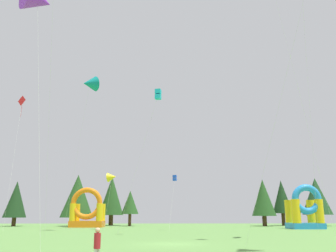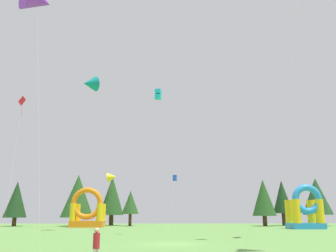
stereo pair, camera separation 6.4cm
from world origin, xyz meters
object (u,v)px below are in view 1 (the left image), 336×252
object	(u,v)px
kite_cyan_box	(158,95)
inflatable_blue_arch	(87,213)
kite_red_diamond	(23,102)
kite_yellow_delta	(112,177)
kite_blue_box	(175,178)
kite_teal_delta	(90,84)
person_far_side	(97,244)
kite_purple_delta	(38,0)
inflatable_orange_dome	(305,212)

from	to	relation	value
kite_cyan_box	inflatable_blue_arch	size ratio (longest dim) A/B	2.49
kite_red_diamond	kite_yellow_delta	size ratio (longest dim) A/B	2.36
kite_blue_box	kite_yellow_delta	world-z (taller)	kite_yellow_delta
kite_teal_delta	inflatable_blue_arch	size ratio (longest dim) A/B	3.31
kite_red_diamond	kite_teal_delta	world-z (taller)	kite_teal_delta
kite_red_diamond	kite_blue_box	distance (m)	26.23
kite_blue_box	kite_cyan_box	xyz separation A→B (m)	(-2.27, -11.93, 8.62)
kite_teal_delta	person_far_side	size ratio (longest dim) A/B	13.19
kite_purple_delta	kite_blue_box	size ratio (longest dim) A/B	2.50
kite_teal_delta	person_far_side	bearing A→B (deg)	-76.77
person_far_side	inflatable_blue_arch	xyz separation A→B (m)	(-10.26, 47.96, 1.36)
kite_purple_delta	kite_cyan_box	bearing A→B (deg)	61.10
person_far_side	kite_blue_box	bearing A→B (deg)	26.83
person_far_side	inflatable_blue_arch	world-z (taller)	inflatable_blue_arch
kite_yellow_delta	inflatable_orange_dome	world-z (taller)	kite_yellow_delta
kite_red_diamond	kite_cyan_box	xyz separation A→B (m)	(21.14, -13.37, -3.13)
kite_red_diamond	kite_cyan_box	world-z (taller)	kite_red_diamond
kite_cyan_box	person_far_side	distance (m)	28.88
kite_purple_delta	kite_yellow_delta	xyz separation A→B (m)	(1.77, 30.56, -10.38)
kite_purple_delta	kite_cyan_box	distance (m)	18.49
kite_red_diamond	kite_yellow_delta	bearing A→B (deg)	4.54
kite_cyan_box	inflatable_orange_dome	distance (m)	30.61
inflatable_blue_arch	kite_purple_delta	bearing A→B (deg)	-84.96
kite_teal_delta	kite_red_diamond	bearing A→B (deg)	160.21
kite_yellow_delta	person_far_side	world-z (taller)	kite_yellow_delta
kite_red_diamond	kite_purple_delta	bearing A→B (deg)	-67.40
person_far_side	kite_yellow_delta	bearing A→B (deg)	40.92
kite_blue_box	kite_cyan_box	distance (m)	14.89
kite_purple_delta	inflatable_orange_dome	size ratio (longest dim) A/B	2.89
kite_teal_delta	kite_yellow_delta	xyz separation A→B (m)	(2.99, 5.09, -13.02)
inflatable_orange_dome	kite_teal_delta	bearing A→B (deg)	-168.13
kite_yellow_delta	kite_blue_box	bearing A→B (deg)	-15.20
kite_cyan_box	kite_teal_delta	bearing A→B (deg)	137.06
kite_cyan_box	kite_red_diamond	bearing A→B (deg)	147.69
kite_teal_delta	inflatable_blue_arch	distance (m)	23.05
kite_teal_delta	inflatable_orange_dome	size ratio (longest dim) A/B	3.31
kite_cyan_box	person_far_side	bearing A→B (deg)	-94.83
kite_teal_delta	inflatable_orange_dome	bearing A→B (deg)	11.87
kite_yellow_delta	kite_cyan_box	world-z (taller)	kite_cyan_box
kite_yellow_delta	inflatable_blue_arch	xyz separation A→B (m)	(-5.24, 8.80, -5.25)
person_far_side	inflatable_orange_dome	xyz separation A→B (m)	(24.39, 40.88, 1.55)
kite_red_diamond	inflatable_blue_arch	size ratio (longest dim) A/B	2.98
inflatable_blue_arch	inflatable_orange_dome	distance (m)	35.37
kite_cyan_box	person_far_side	size ratio (longest dim) A/B	9.93
inflatable_orange_dome	person_far_side	bearing A→B (deg)	-120.82
kite_red_diamond	inflatable_orange_dome	bearing A→B (deg)	3.74
kite_purple_delta	inflatable_blue_arch	distance (m)	42.49
kite_cyan_box	inflatable_orange_dome	size ratio (longest dim) A/B	2.49
kite_purple_delta	kite_teal_delta	bearing A→B (deg)	92.74
kite_red_diamond	person_far_side	size ratio (longest dim) A/B	11.87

